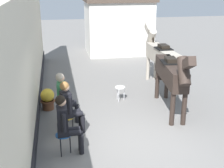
{
  "coord_description": "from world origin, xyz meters",
  "views": [
    {
      "loc": [
        -1.81,
        -6.32,
        3.71
      ],
      "look_at": [
        -0.4,
        1.2,
        1.05
      ],
      "focal_mm": 49.28,
      "sensor_mm": 36.0,
      "label": 1
    }
  ],
  "objects_px": {
    "seated_visitor_near": "(66,122)",
    "saddled_horse_far": "(161,55)",
    "seated_visitor_far": "(64,95)",
    "saddled_horse_near": "(172,74)",
    "seated_visitor_middle": "(69,105)",
    "spare_stool_white": "(120,89)",
    "flower_planter_farthest": "(48,99)"
  },
  "relations": [
    {
      "from": "saddled_horse_far",
      "to": "spare_stool_white",
      "type": "height_order",
      "value": "saddled_horse_far"
    },
    {
      "from": "seated_visitor_far",
      "to": "saddled_horse_near",
      "type": "bearing_deg",
      "value": 2.37
    },
    {
      "from": "seated_visitor_far",
      "to": "saddled_horse_far",
      "type": "bearing_deg",
      "value": 33.78
    },
    {
      "from": "flower_planter_farthest",
      "to": "spare_stool_white",
      "type": "relative_size",
      "value": 1.39
    },
    {
      "from": "seated_visitor_middle",
      "to": "saddled_horse_far",
      "type": "distance_m",
      "value": 4.51
    },
    {
      "from": "seated_visitor_middle",
      "to": "seated_visitor_far",
      "type": "xyz_separation_m",
      "value": [
        -0.09,
        0.69,
        0.0
      ]
    },
    {
      "from": "seated_visitor_middle",
      "to": "flower_planter_farthest",
      "type": "relative_size",
      "value": 2.17
    },
    {
      "from": "flower_planter_farthest",
      "to": "spare_stool_white",
      "type": "bearing_deg",
      "value": 6.8
    },
    {
      "from": "saddled_horse_near",
      "to": "spare_stool_white",
      "type": "relative_size",
      "value": 6.5
    },
    {
      "from": "saddled_horse_near",
      "to": "seated_visitor_near",
      "type": "bearing_deg",
      "value": -150.45
    },
    {
      "from": "seated_visitor_near",
      "to": "spare_stool_white",
      "type": "distance_m",
      "value": 3.38
    },
    {
      "from": "saddled_horse_far",
      "to": "flower_planter_farthest",
      "type": "height_order",
      "value": "saddled_horse_far"
    },
    {
      "from": "flower_planter_farthest",
      "to": "seated_visitor_near",
      "type": "bearing_deg",
      "value": -80.35
    },
    {
      "from": "seated_visitor_middle",
      "to": "spare_stool_white",
      "type": "relative_size",
      "value": 3.02
    },
    {
      "from": "saddled_horse_near",
      "to": "flower_planter_farthest",
      "type": "height_order",
      "value": "saddled_horse_near"
    },
    {
      "from": "spare_stool_white",
      "to": "seated_visitor_far",
      "type": "bearing_deg",
      "value": -145.38
    },
    {
      "from": "seated_visitor_near",
      "to": "saddled_horse_far",
      "type": "xyz_separation_m",
      "value": [
        3.47,
        3.9,
        0.38
      ]
    },
    {
      "from": "seated_visitor_middle",
      "to": "flower_planter_farthest",
      "type": "xyz_separation_m",
      "value": [
        -0.55,
        1.65,
        -0.44
      ]
    },
    {
      "from": "seated_visitor_near",
      "to": "flower_planter_farthest",
      "type": "bearing_deg",
      "value": 99.65
    },
    {
      "from": "flower_planter_farthest",
      "to": "seated_visitor_middle",
      "type": "bearing_deg",
      "value": -71.49
    },
    {
      "from": "seated_visitor_near",
      "to": "seated_visitor_middle",
      "type": "relative_size",
      "value": 1.0
    },
    {
      "from": "saddled_horse_near",
      "to": "seated_visitor_middle",
      "type": "bearing_deg",
      "value": -164.45
    },
    {
      "from": "flower_planter_farthest",
      "to": "spare_stool_white",
      "type": "xyz_separation_m",
      "value": [
        2.24,
        0.27,
        0.07
      ]
    },
    {
      "from": "seated_visitor_near",
      "to": "seated_visitor_far",
      "type": "bearing_deg",
      "value": 88.92
    },
    {
      "from": "seated_visitor_middle",
      "to": "spare_stool_white",
      "type": "xyz_separation_m",
      "value": [
        1.69,
        1.92,
        -0.38
      ]
    },
    {
      "from": "seated_visitor_far",
      "to": "flower_planter_farthest",
      "type": "distance_m",
      "value": 1.15
    },
    {
      "from": "saddled_horse_far",
      "to": "seated_visitor_far",
      "type": "bearing_deg",
      "value": -146.22
    },
    {
      "from": "seated_visitor_near",
      "to": "seated_visitor_far",
      "type": "relative_size",
      "value": 1.0
    },
    {
      "from": "seated_visitor_near",
      "to": "saddled_horse_far",
      "type": "bearing_deg",
      "value": 48.36
    },
    {
      "from": "seated_visitor_middle",
      "to": "saddled_horse_near",
      "type": "relative_size",
      "value": 0.46
    },
    {
      "from": "seated_visitor_near",
      "to": "saddled_horse_near",
      "type": "height_order",
      "value": "saddled_horse_near"
    },
    {
      "from": "saddled_horse_far",
      "to": "seated_visitor_middle",
      "type": "bearing_deg",
      "value": -138.27
    }
  ]
}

